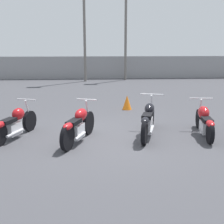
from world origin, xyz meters
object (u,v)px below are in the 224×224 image
light_pole_right (126,20)px  motorcycle_slot_3 (148,120)px  motorcycle_slot_4 (205,121)px  traffic_cone_near (127,102)px  motorcycle_slot_1 (14,124)px  light_pole_left (84,6)px  motorcycle_slot_2 (78,125)px

light_pole_right → motorcycle_slot_3: 12.59m
motorcycle_slot_4 → traffic_cone_near: motorcycle_slot_4 is taller
motorcycle_slot_1 → traffic_cone_near: (3.34, 3.35, -0.13)m
light_pole_left → light_pole_right: 2.74m
motorcycle_slot_1 → traffic_cone_near: motorcycle_slot_1 is taller
light_pole_right → traffic_cone_near: light_pole_right is taller
light_pole_right → motorcycle_slot_2: (-2.45, -12.57, -3.34)m
motorcycle_slot_2 → traffic_cone_near: size_ratio=3.62×
motorcycle_slot_4 → motorcycle_slot_3: bearing=-174.6°
light_pole_left → motorcycle_slot_4: 12.89m
light_pole_right → motorcycle_slot_3: bearing=-92.7°
light_pole_right → motorcycle_slot_4: size_ratio=3.14×
light_pole_left → motorcycle_slot_2: size_ratio=4.00×
light_pole_left → motorcycle_slot_1: 12.47m
light_pole_right → motorcycle_slot_1: size_ratio=3.31×
light_pole_left → motorcycle_slot_3: light_pole_left is taller
motorcycle_slot_2 → light_pole_left: bearing=110.7°
motorcycle_slot_2 → light_pole_right: bearing=99.1°
motorcycle_slot_3 → traffic_cone_near: 3.33m
light_pole_right → motorcycle_slot_2: bearing=-101.0°
motorcycle_slot_4 → light_pole_right: bearing=102.2°
motorcycle_slot_4 → traffic_cone_near: bearing=125.3°
light_pole_left → light_pole_right: (2.58, 0.51, -0.78)m
motorcycle_slot_2 → motorcycle_slot_3: size_ratio=0.89×
light_pole_left → motorcycle_slot_1: light_pole_left is taller
motorcycle_slot_1 → motorcycle_slot_2: motorcycle_slot_2 is taller
light_pole_left → motorcycle_slot_2: bearing=-89.4°
light_pole_right → motorcycle_slot_3: size_ratio=2.86×
motorcycle_slot_2 → motorcycle_slot_4: size_ratio=0.97×
light_pole_left → motorcycle_slot_4: size_ratio=3.88×
light_pole_left → motorcycle_slot_2: light_pole_left is taller
light_pole_right → motorcycle_slot_3: light_pole_right is taller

